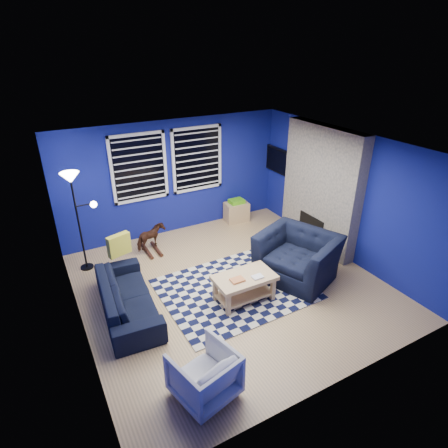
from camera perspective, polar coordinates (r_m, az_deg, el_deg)
name	(u,v)px	position (r m, az deg, el deg)	size (l,w,h in m)	color
floor	(230,285)	(6.78, 0.96, -9.26)	(5.00, 5.00, 0.00)	tan
ceiling	(231,147)	(5.70, 1.15, 11.62)	(5.00, 5.00, 0.00)	white
wall_back	(174,178)	(8.24, -7.63, 6.98)	(5.00, 5.00, 0.00)	navy
wall_left	(71,261)	(5.50, -22.34, -5.24)	(5.00, 5.00, 0.00)	navy
wall_right	(343,195)	(7.59, 17.73, 4.23)	(5.00, 5.00, 0.00)	navy
fireplace	(320,191)	(7.84, 14.40, 4.95)	(0.65, 2.00, 2.50)	gray
window_left	(139,168)	(7.88, -12.79, 8.33)	(1.17, 0.06, 1.42)	black
window_right	(197,159)	(8.30, -4.10, 9.83)	(1.17, 0.06, 1.42)	black
tv	(280,161)	(8.91, 8.51, 9.43)	(0.07, 1.00, 0.58)	black
rug	(235,289)	(6.68, 1.70, -9.84)	(2.50, 2.00, 0.02)	black
sofa	(127,297)	(6.23, -14.53, -10.68)	(0.76, 1.94, 0.57)	black
armchair_big	(297,257)	(6.90, 11.11, -4.91)	(1.15, 1.31, 0.85)	black
armchair_bent	(204,374)	(4.86, -3.05, -21.91)	(0.70, 0.72, 0.65)	gray
rocking_horse	(151,237)	(7.75, -11.09, -2.03)	(0.62, 0.28, 0.52)	#4D2F18
coffee_table	(244,283)	(6.24, 3.10, -8.97)	(1.01, 0.58, 0.50)	#D7B979
cabinet	(236,211)	(8.99, 1.90, 1.96)	(0.58, 0.42, 0.55)	#D7B979
floor_lamp	(74,191)	(7.04, -21.89, 4.63)	(0.52, 0.32, 1.91)	black
throw_pillow	(119,245)	(6.72, -15.72, -3.08)	(0.41, 0.12, 0.39)	gold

